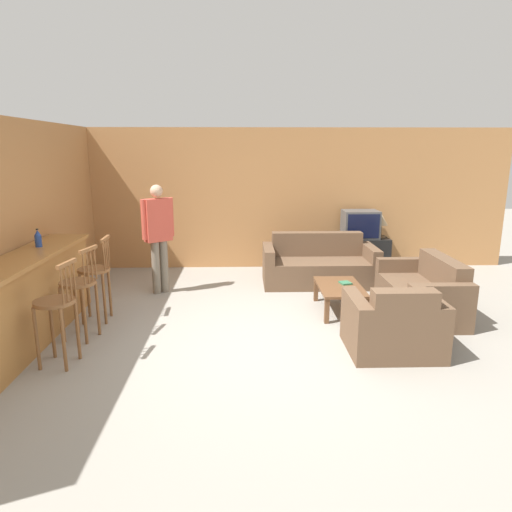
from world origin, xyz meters
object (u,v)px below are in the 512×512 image
Objects in this scene: bar_chair_mid at (79,290)px; bottle at (38,239)px; tv_unit at (359,254)px; bar_chair_near at (56,310)px; loveseat_right at (423,293)px; book_on_table at (345,283)px; couch_far at (319,266)px; bar_chair_far at (96,276)px; armchair_near at (394,327)px; table_lamp at (382,221)px; tv at (360,224)px; coffee_table at (340,289)px; person_by_window at (158,232)px.

bottle reaches higher than bar_chair_mid.
bar_chair_near is at bearing -137.73° from tv_unit.
book_on_table is at bearing 166.84° from loveseat_right.
tv_unit is at bearing 42.13° from couch_far.
book_on_table is at bearing 6.06° from bar_chair_far.
couch_far reaches higher than loveseat_right.
armchair_near is (3.59, -0.47, -0.31)m from bar_chair_mid.
bar_chair_near is 3.74m from book_on_table.
bar_chair_near reaches higher than table_lamp.
bottle reaches higher than book_on_table.
bar_chair_mid is at bearing -143.44° from tv.
bottle is 1.22× the size of book_on_table.
bar_chair_mid is at bearing -170.70° from loveseat_right.
loveseat_right is at bearing -7.25° from coffee_table.
armchair_near is 1.01× the size of coffee_table.
bar_chair_mid is 2.62× the size of table_lamp.
bar_chair_near is 1.00× the size of bar_chair_mid.
bar_chair_far is 1.13× the size of armchair_near.
bar_chair_mid is 3.50m from book_on_table.
tv is (0.00, -0.00, 0.56)m from tv_unit.
loveseat_right is (0.79, 1.19, -0.01)m from armchair_near.
table_lamp is (1.26, 0.79, 0.64)m from couch_far.
armchair_near is at bearing 3.23° from bar_chair_near.
coffee_table is (3.26, 0.26, -0.29)m from bar_chair_far.
bar_chair_mid is 1.93m from person_by_window.
coffee_table is at bearing -110.35° from tv_unit.
couch_far is 8.15× the size of bottle.
book_on_table is at bearing -108.86° from tv_unit.
tv_unit is (-0.31, 2.30, 0.02)m from loveseat_right.
tv_unit is at bearing 28.58° from bottle.
bar_chair_near is 5.50m from tv.
bar_chair_mid is 4.90× the size of bottle.
couch_far is 1.62m from table_lamp.
bar_chair_far reaches higher than armchair_near.
coffee_table is at bearing 172.75° from loveseat_right.
bar_chair_near is at bearing -154.79° from coffee_table.
loveseat_right is 2.37× the size of tv.
book_on_table is (0.17, -1.27, 0.08)m from couch_far.
table_lamp is at bearing 31.99° from couch_far.
couch_far is 2.70m from person_by_window.
tv is at bearing 36.56° from bar_chair_mid.
person_by_window is at bearing -160.43° from tv_unit.
coffee_table is at bearing -87.05° from couch_far.
table_lamp is 0.25× the size of person_by_window.
tv_unit is (4.06, 2.42, -0.29)m from bar_chair_far.
table_lamp is at bearing 88.10° from loveseat_right.
armchair_near reaches higher than tv_unit.
loveseat_right is (1.19, -1.51, -0.00)m from couch_far.
loveseat_right is 0.89× the size of person_by_window.
bar_chair_mid is 3.91m from couch_far.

